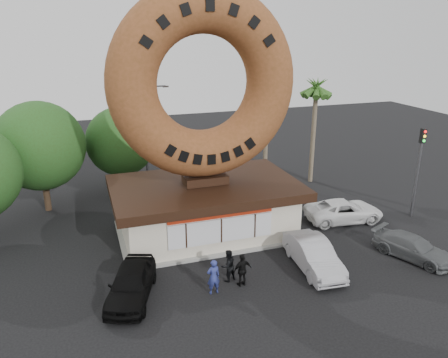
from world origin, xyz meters
name	(u,v)px	position (x,y,z in m)	size (l,w,h in m)	color
ground	(239,283)	(0.00, 0.00, 0.00)	(90.00, 90.00, 0.00)	black
donut_shop	(206,207)	(0.00, 5.98, 1.77)	(11.20, 7.20, 3.80)	silver
giant_donut	(204,84)	(0.00, 6.00, 9.20)	(10.80, 10.80, 2.75)	brown
tree_west	(40,146)	(-9.50, 13.00, 4.64)	(6.00, 6.00, 7.65)	#473321
tree_mid	(121,142)	(-4.00, 15.00, 4.02)	(5.20, 5.20, 6.63)	#473321
palm_near	(268,78)	(7.50, 14.00, 8.41)	(2.60, 2.60, 9.75)	#726651
palm_far	(316,91)	(11.00, 12.50, 7.48)	(2.60, 2.60, 8.75)	#726651
street_lamp	(147,131)	(-1.86, 16.00, 4.48)	(2.11, 0.20, 8.00)	#59595E
traffic_signal	(419,162)	(14.00, 3.99, 3.87)	(0.30, 0.38, 6.07)	#59595E
person_left	(213,277)	(-1.51, -0.44, 0.90)	(0.66, 0.43, 1.80)	navy
person_center	(228,266)	(-0.48, 0.39, 0.85)	(0.83, 0.64, 1.70)	black
person_right	(242,270)	(0.04, -0.26, 0.87)	(1.01, 0.42, 1.73)	black
car_black	(131,283)	(-5.30, 0.43, 0.79)	(1.86, 4.62, 1.58)	black
car_silver	(313,255)	(4.20, 0.08, 0.79)	(1.68, 4.81, 1.58)	#A5A4A9
car_grey	(412,247)	(9.99, -0.69, 0.63)	(1.78, 4.38, 1.27)	#5C6062
car_white	(344,211)	(9.16, 4.80, 0.71)	(2.37, 5.13, 1.43)	white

